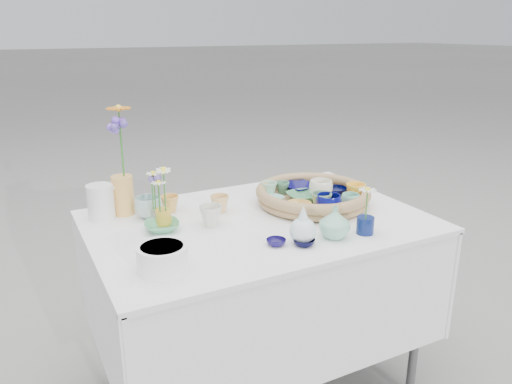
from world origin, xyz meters
name	(u,v)px	position (x,y,z in m)	size (l,w,h in m)	color
ground	(258,384)	(0.00, 0.00, 0.00)	(80.00, 80.00, 0.00)	gray
display_table	(258,384)	(0.00, 0.00, 0.00)	(1.26, 0.86, 0.77)	white
wicker_tray	(313,196)	(0.28, 0.05, 0.80)	(0.47, 0.47, 0.08)	olive
tray_ceramic_0	(299,188)	(0.29, 0.18, 0.80)	(0.14, 0.14, 0.03)	#0D0A51
tray_ceramic_1	(335,191)	(0.41, 0.07, 0.80)	(0.10, 0.10, 0.03)	black
tray_ceramic_2	(356,192)	(0.43, -0.04, 0.82)	(0.08, 0.08, 0.08)	yellow
tray_ceramic_3	(303,197)	(0.24, 0.07, 0.80)	(0.13, 0.13, 0.03)	#509567
tray_ceramic_4	(321,202)	(0.24, -0.07, 0.82)	(0.08, 0.08, 0.08)	#6FA075
tray_ceramic_5	(272,199)	(0.12, 0.11, 0.79)	(0.09, 0.09, 0.02)	#84C7BC
tray_ceramic_6	(269,189)	(0.14, 0.18, 0.82)	(0.07, 0.07, 0.06)	#9AD6B3
tray_ceramic_7	(321,189)	(0.32, 0.06, 0.82)	(0.10, 0.10, 0.08)	white
tray_ceramic_8	(321,184)	(0.42, 0.19, 0.79)	(0.09, 0.09, 0.02)	#8EBBC7
tray_ceramic_9	(328,204)	(0.24, -0.11, 0.82)	(0.10, 0.10, 0.08)	#070961
tray_ceramic_10	(299,207)	(0.16, -0.03, 0.80)	(0.10, 0.10, 0.03)	#E6B960
tray_ceramic_11	(350,201)	(0.36, -0.10, 0.81)	(0.07, 0.07, 0.06)	#80C5AF
tray_ceramic_12	(283,188)	(0.21, 0.18, 0.81)	(0.06, 0.06, 0.05)	#4E7F62
loose_ceramic_0	(170,204)	(-0.27, 0.24, 0.80)	(0.07, 0.07, 0.07)	gold
loose_ceramic_1	(220,204)	(-0.10, 0.15, 0.80)	(0.07, 0.07, 0.07)	#E2B56A
loose_ceramic_2	(162,226)	(-0.36, 0.06, 0.78)	(0.13, 0.13, 0.03)	#51A26F
loose_ceramic_3	(211,216)	(-0.19, 0.02, 0.80)	(0.08, 0.08, 0.08)	beige
loose_ceramic_4	(276,242)	(-0.06, -0.24, 0.78)	(0.07, 0.07, 0.02)	#130B47
loose_ceramic_5	(149,207)	(-0.37, 0.21, 0.81)	(0.11, 0.11, 0.08)	#A0C1BE
loose_ceramic_6	(304,242)	(0.03, -0.28, 0.78)	(0.08, 0.08, 0.02)	black
fluted_bowl	(163,258)	(-0.45, -0.24, 0.81)	(0.15, 0.15, 0.08)	white
bud_vase_paleblue	(303,224)	(0.03, -0.27, 0.83)	(0.09, 0.09, 0.14)	white
bud_vase_seafoam	(335,222)	(0.16, -0.27, 0.82)	(0.11, 0.11, 0.11)	#7FC2A2
bud_vase_cobalt	(365,225)	(0.28, -0.30, 0.80)	(0.06, 0.06, 0.06)	#0C1A52
single_daisy	(367,205)	(0.26, -0.31, 0.88)	(0.07, 0.07, 0.13)	white
tall_vase_yellow	(123,195)	(-0.44, 0.30, 0.84)	(0.08, 0.08, 0.16)	#EBAB51
gerbera	(121,142)	(-0.43, 0.31, 1.05)	(0.11, 0.11, 0.28)	orange
hydrangea	(122,151)	(-0.43, 0.29, 1.02)	(0.08, 0.08, 0.27)	#533E99
white_pitcher	(101,202)	(-0.53, 0.28, 0.83)	(0.14, 0.10, 0.14)	white
daisy_cup	(164,217)	(-0.34, 0.11, 0.80)	(0.06, 0.06, 0.06)	gold
daisy_posy	(159,189)	(-0.35, 0.10, 0.91)	(0.08, 0.08, 0.16)	white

